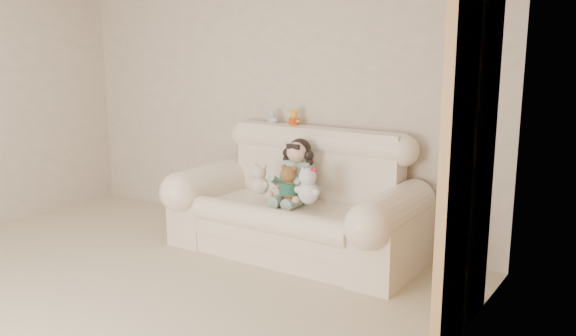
% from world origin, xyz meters
% --- Properties ---
extents(floor, '(5.00, 5.00, 0.00)m').
position_xyz_m(floor, '(0.00, 0.00, 0.00)').
color(floor, tan).
rests_on(floor, ground).
extents(wall_back, '(4.50, 0.00, 4.50)m').
position_xyz_m(wall_back, '(0.00, 2.50, 1.30)').
color(wall_back, '#AD9F89').
rests_on(wall_back, ground).
extents(wall_right, '(0.00, 5.00, 5.00)m').
position_xyz_m(wall_right, '(2.25, 0.00, 1.30)').
color(wall_right, '#AD9F89').
rests_on(wall_right, ground).
extents(sofa, '(2.10, 0.95, 1.03)m').
position_xyz_m(sofa, '(0.63, 2.00, 0.52)').
color(sofa, '#F3E4C4').
rests_on(sofa, floor).
extents(door_panel, '(0.06, 0.90, 2.10)m').
position_xyz_m(door_panel, '(2.22, 1.40, 1.05)').
color(door_panel, tan).
rests_on(door_panel, floor).
extents(seated_child, '(0.34, 0.41, 0.55)m').
position_xyz_m(seated_child, '(0.60, 2.08, 0.70)').
color(seated_child, '#2E6954').
rests_on(seated_child, sofa).
extents(brown_teddy, '(0.25, 0.22, 0.33)m').
position_xyz_m(brown_teddy, '(0.65, 1.88, 0.67)').
color(brown_teddy, brown).
rests_on(brown_teddy, sofa).
extents(white_cat, '(0.23, 0.18, 0.35)m').
position_xyz_m(white_cat, '(0.85, 1.85, 0.67)').
color(white_cat, silver).
rests_on(white_cat, sofa).
extents(cream_teddy, '(0.22, 0.19, 0.31)m').
position_xyz_m(cream_teddy, '(0.36, 1.87, 0.65)').
color(cream_teddy, beige).
rests_on(cream_teddy, sofa).
extents(yellow_mini_bear, '(0.15, 0.13, 0.19)m').
position_xyz_m(yellow_mini_bear, '(0.38, 2.37, 1.10)').
color(yellow_mini_bear, yellow).
rests_on(yellow_mini_bear, sofa).
extents(grey_mini_plush, '(0.13, 0.11, 0.16)m').
position_xyz_m(grey_mini_plush, '(0.15, 2.38, 1.09)').
color(grey_mini_plush, silver).
rests_on(grey_mini_plush, sofa).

